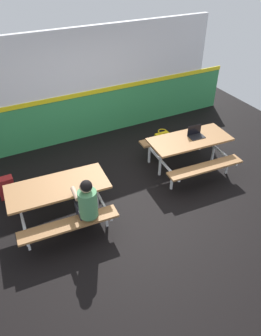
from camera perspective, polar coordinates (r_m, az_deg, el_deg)
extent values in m
cube|color=black|center=(6.40, 0.39, -4.50)|extent=(10.00, 10.00, 0.02)
cube|color=#338C4C|center=(8.05, -8.00, 9.11)|extent=(8.00, 0.12, 1.10)
cube|color=yellow|center=(7.74, -8.20, 12.87)|extent=(8.00, 0.03, 0.10)
cube|color=silver|center=(7.54, -8.89, 18.28)|extent=(6.72, 0.12, 1.40)
cube|color=#9E6B3D|center=(5.55, -12.80, -3.27)|extent=(1.74, 0.86, 0.04)
cube|color=#9E6B3D|center=(5.27, -10.83, -9.78)|extent=(1.62, 0.39, 0.04)
cube|color=#9E6B3D|center=(6.22, -13.75, -1.91)|extent=(1.62, 0.39, 0.04)
cube|color=white|center=(5.76, -18.79, -7.69)|extent=(0.04, 0.04, 0.70)
cube|color=white|center=(5.73, -18.87, -7.40)|extent=(0.14, 1.55, 0.04)
cube|color=white|center=(5.49, -17.76, -12.22)|extent=(0.04, 0.04, 0.41)
cube|color=white|center=(6.24, -19.18, -5.64)|extent=(0.04, 0.04, 0.41)
cube|color=white|center=(5.88, -6.02, -4.49)|extent=(0.04, 0.04, 0.70)
cube|color=white|center=(5.86, -6.04, -4.19)|extent=(0.14, 1.55, 0.04)
cube|color=white|center=(5.62, -4.27, -8.72)|extent=(0.04, 0.04, 0.41)
cube|color=white|center=(6.35, -7.39, -2.73)|extent=(0.04, 0.04, 0.41)
cube|color=#9E6B3D|center=(6.78, 10.46, 5.00)|extent=(1.74, 0.86, 0.04)
cube|color=#9E6B3D|center=(6.51, 13.12, 0.12)|extent=(1.62, 0.39, 0.04)
cube|color=#9E6B3D|center=(7.39, 7.62, 5.44)|extent=(1.62, 0.39, 0.04)
cube|color=white|center=(6.68, 5.28, 1.17)|extent=(0.04, 0.04, 0.70)
cube|color=white|center=(6.66, 5.30, 1.46)|extent=(0.14, 1.55, 0.04)
cube|color=white|center=(6.42, 7.31, -2.28)|extent=(0.04, 0.04, 0.41)
cube|color=white|center=(7.13, 3.33, 2.37)|extent=(0.04, 0.04, 0.41)
cube|color=white|center=(7.33, 14.57, 3.51)|extent=(0.04, 0.04, 0.70)
cube|color=white|center=(7.30, 14.62, 3.77)|extent=(0.14, 1.55, 0.04)
cube|color=white|center=(7.09, 16.74, 0.45)|extent=(0.04, 0.04, 0.41)
cube|color=white|center=(7.74, 12.26, 4.49)|extent=(0.04, 0.04, 0.41)
cylinder|color=#2D2D38|center=(5.67, -8.97, -8.39)|extent=(0.11, 0.11, 0.45)
cylinder|color=#2D2D38|center=(5.70, -7.23, -7.92)|extent=(0.11, 0.11, 0.45)
cube|color=#2D2D38|center=(5.38, -7.88, -7.03)|extent=(0.32, 0.40, 0.12)
cylinder|color=#4C8C59|center=(5.09, -7.54, -6.28)|extent=(0.30, 0.30, 0.48)
cylinder|color=tan|center=(5.16, -9.77, -4.49)|extent=(0.10, 0.30, 0.08)
cylinder|color=tan|center=(5.20, -6.80, -3.73)|extent=(0.10, 0.30, 0.08)
sphere|color=tan|center=(4.89, -7.91, -3.27)|extent=(0.20, 0.20, 0.20)
sphere|color=black|center=(4.85, -7.84, -3.16)|extent=(0.18, 0.18, 0.18)
cube|color=black|center=(6.85, 11.60, 5.44)|extent=(0.33, 0.24, 0.01)
cube|color=black|center=(6.87, 11.24, 6.67)|extent=(0.32, 0.03, 0.21)
cube|color=maroon|center=(6.62, -21.09, -3.24)|extent=(0.30, 0.18, 0.44)
cube|color=maroon|center=(6.75, -21.13, -3.14)|extent=(0.21, 0.04, 0.19)
cube|color=yellow|center=(7.73, 5.57, 4.96)|extent=(0.34, 0.14, 0.36)
torus|color=yellow|center=(7.61, 5.67, 6.51)|extent=(0.21, 0.21, 0.02)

